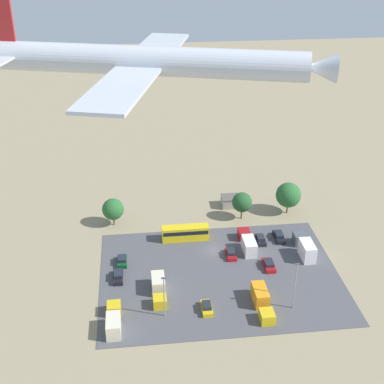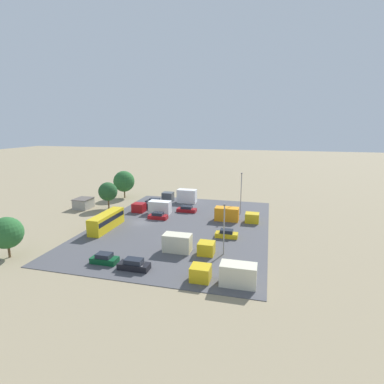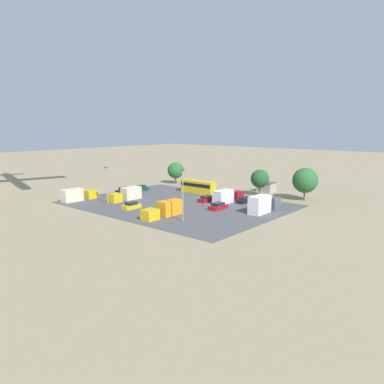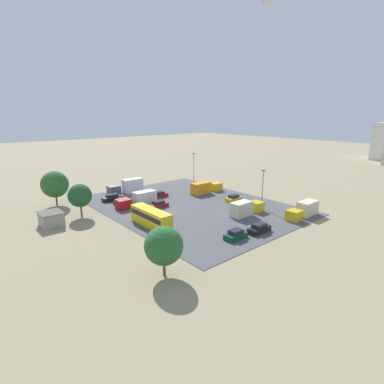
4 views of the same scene
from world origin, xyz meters
name	(u,v)px [view 2 (image 2 of 4)]	position (x,y,z in m)	size (l,w,h in m)	color
ground_plane	(141,223)	(0.00, 0.00, 0.00)	(400.00, 400.00, 0.00)	gray
parking_lot_surface	(181,226)	(0.00, 8.94, 0.04)	(46.69, 34.83, 0.08)	#4C4C51
shed_building	(83,203)	(-6.99, -18.41, 1.28)	(4.38, 3.87, 2.54)	#9E998E
bus	(107,221)	(5.38, -4.82, 1.80)	(10.11, 2.50, 3.20)	gold
parked_car_0	(158,216)	(-3.28, 2.70, 0.69)	(1.87, 4.21, 1.46)	maroon
parked_car_1	(227,234)	(4.04, 18.90, 0.70)	(1.81, 4.11, 1.48)	gold
parked_car_2	(104,259)	(19.06, 2.65, 0.71)	(1.90, 4.03, 1.52)	#0C4723
parked_car_3	(134,265)	(19.83, 7.81, 0.74)	(1.84, 4.56, 1.59)	black
parked_car_4	(155,202)	(-14.85, -2.58, 0.72)	(1.86, 4.72, 1.55)	black
parked_car_5	(187,209)	(-10.16, 7.37, 0.67)	(1.99, 4.58, 1.41)	maroon
parked_car_6	(151,206)	(-10.63, -1.93, 0.68)	(1.79, 4.17, 1.43)	black
parked_truck_0	(154,207)	(-7.34, 0.17, 1.44)	(2.50, 9.24, 2.97)	maroon
parked_truck_1	(185,244)	(12.25, 13.33, 1.40)	(2.45, 8.38, 2.89)	gold
parked_truck_2	(227,274)	(20.45, 21.27, 1.39)	(2.42, 8.59, 2.87)	gold
parked_truck_3	(234,215)	(-5.97, 19.06, 1.39)	(2.47, 9.35, 2.87)	gold
parked_truck_4	(181,196)	(-18.70, 3.58, 1.69)	(2.49, 9.23, 3.52)	#4C5156
tree_near_shed	(124,181)	(-19.75, -13.65, 4.76)	(5.89, 5.89, 7.71)	brown
tree_apron_mid	(108,192)	(-8.50, -12.30, 4.28)	(4.61, 4.61, 6.60)	brown
tree_apron_far	(7,233)	(20.88, -12.88, 4.05)	(4.90, 4.90, 6.51)	brown
light_pole_lot_centre	(224,227)	(11.60, 19.46, 4.68)	(0.90, 0.28, 8.34)	gray
light_pole_lot_edge	(241,192)	(-11.48, 19.94, 5.34)	(0.90, 0.28, 9.65)	gray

